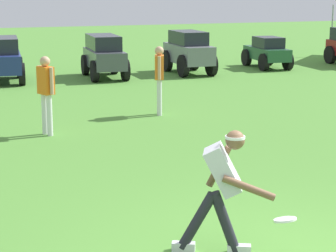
{
  "coord_description": "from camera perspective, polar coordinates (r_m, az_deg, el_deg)",
  "views": [
    {
      "loc": [
        -3.28,
        -5.74,
        2.93
      ],
      "look_at": [
        -0.17,
        3.04,
        0.9
      ],
      "focal_mm": 70.0,
      "sensor_mm": 36.0,
      "label": 1
    }
  ],
  "objects": [
    {
      "name": "frisbee_thrower",
      "position": [
        7.18,
        4.71,
        -5.11
      ],
      "size": [
        0.97,
        0.75,
        1.4
      ],
      "color": "#23232D",
      "rests_on": "ground_plane"
    },
    {
      "name": "frisbee_in_flight",
      "position": [
        7.1,
        10.16,
        -8.02
      ],
      "size": [
        0.32,
        0.32,
        0.07
      ],
      "color": "white"
    },
    {
      "name": "teammate_near_sideline",
      "position": [
        14.8,
        -0.76,
        4.56
      ],
      "size": [
        0.3,
        0.49,
        1.56
      ],
      "color": "silver",
      "rests_on": "ground_plane"
    },
    {
      "name": "teammate_midfield",
      "position": [
        13.0,
        -10.58,
        3.28
      ],
      "size": [
        0.32,
        0.48,
        1.56
      ],
      "color": "silver",
      "rests_on": "ground_plane"
    },
    {
      "name": "parked_car_slot_c",
      "position": [
        20.58,
        -14.1,
        5.76
      ],
      "size": [
        1.34,
        2.47,
        1.34
      ],
      "color": "navy",
      "rests_on": "ground_plane"
    },
    {
      "name": "parked_car_slot_d",
      "position": [
        20.95,
        -5.59,
        6.18
      ],
      "size": [
        1.25,
        2.44,
        1.34
      ],
      "color": "#474C51",
      "rests_on": "ground_plane"
    },
    {
      "name": "parked_car_slot_e",
      "position": [
        21.83,
        1.8,
        6.54
      ],
      "size": [
        1.16,
        2.35,
        1.4
      ],
      "color": "slate",
      "rests_on": "ground_plane"
    },
    {
      "name": "parked_car_slot_f",
      "position": [
        23.56,
        8.63,
        6.39
      ],
      "size": [
        1.21,
        2.25,
        1.1
      ],
      "color": "#235133",
      "rests_on": "ground_plane"
    }
  ]
}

